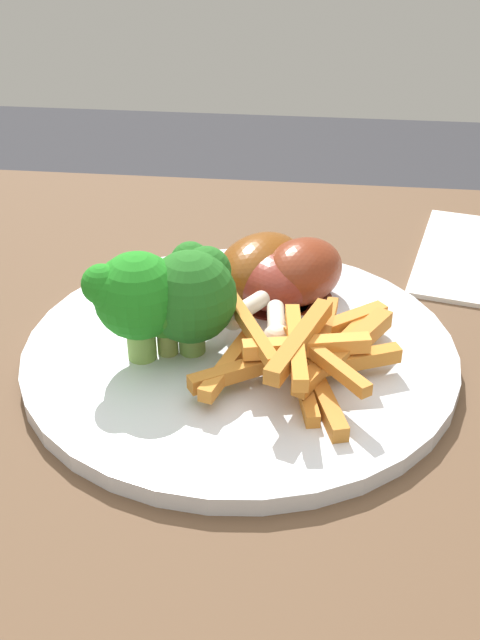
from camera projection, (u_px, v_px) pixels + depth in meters
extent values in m
cube|color=brown|center=(123.00, 395.00, 0.53)|extent=(1.17, 0.73, 0.03)
cylinder|color=silver|center=(240.00, 352.00, 0.53)|extent=(0.30, 0.30, 0.01)
cylinder|color=#909F4D|center=(168.00, 339.00, 0.52)|extent=(0.01, 0.01, 0.02)
sphere|color=#2B711C|center=(166.00, 305.00, 0.50)|extent=(0.04, 0.04, 0.04)
sphere|color=#2B711C|center=(162.00, 289.00, 0.51)|extent=(0.02, 0.02, 0.02)
sphere|color=#2B711C|center=(164.00, 313.00, 0.49)|extent=(0.02, 0.02, 0.02)
sphere|color=#2B711C|center=(154.00, 315.00, 0.49)|extent=(0.02, 0.02, 0.02)
cylinder|color=#769F48|center=(192.00, 339.00, 0.52)|extent=(0.02, 0.02, 0.02)
sphere|color=#22651E|center=(190.00, 297.00, 0.50)|extent=(0.06, 0.06, 0.06)
sphere|color=#22651E|center=(190.00, 261.00, 0.52)|extent=(0.03, 0.03, 0.03)
sphere|color=#22651E|center=(175.00, 277.00, 0.51)|extent=(0.02, 0.02, 0.02)
sphere|color=#22651E|center=(206.00, 271.00, 0.51)|extent=(0.03, 0.03, 0.03)
cylinder|color=#89B854|center=(142.00, 341.00, 0.51)|extent=(0.02, 0.02, 0.03)
sphere|color=#20831E|center=(138.00, 296.00, 0.49)|extent=(0.06, 0.06, 0.06)
sphere|color=#20831E|center=(108.00, 292.00, 0.48)|extent=(0.03, 0.03, 0.03)
sphere|color=#20831E|center=(100.00, 288.00, 0.48)|extent=(0.03, 0.03, 0.03)
sphere|color=#20831E|center=(164.00, 280.00, 0.50)|extent=(0.02, 0.02, 0.02)
cube|color=orange|center=(301.00, 376.00, 0.49)|extent=(0.03, 0.09, 0.01)
cube|color=orange|center=(231.00, 362.00, 0.49)|extent=(0.03, 0.08, 0.01)
cube|color=orange|center=(354.00, 356.00, 0.49)|extent=(0.06, 0.03, 0.01)
cube|color=#C4772B|center=(324.00, 399.00, 0.47)|extent=(0.03, 0.07, 0.01)
cube|color=#BD7329|center=(300.00, 340.00, 0.48)|extent=(0.04, 0.09, 0.01)
cube|color=orange|center=(306.00, 346.00, 0.48)|extent=(0.08, 0.03, 0.01)
cube|color=#C3772B|center=(264.00, 364.00, 0.49)|extent=(0.09, 0.06, 0.01)
cube|color=#C6782B|center=(359.00, 340.00, 0.50)|extent=(0.05, 0.07, 0.01)
cube|color=#BA7129|center=(326.00, 332.00, 0.51)|extent=(0.02, 0.08, 0.01)
cube|color=orange|center=(334.00, 354.00, 0.50)|extent=(0.05, 0.09, 0.01)
cube|color=orange|center=(296.00, 345.00, 0.47)|extent=(0.02, 0.08, 0.01)
cube|color=orange|center=(247.00, 323.00, 0.50)|extent=(0.05, 0.09, 0.01)
cube|color=orange|center=(325.00, 331.00, 0.52)|extent=(0.09, 0.07, 0.01)
cube|color=orange|center=(325.00, 359.00, 0.47)|extent=(0.06, 0.07, 0.01)
cylinder|color=#561C0F|center=(300.00, 298.00, 0.58)|extent=(0.05, 0.05, 0.00)
ellipsoid|color=maroon|center=(301.00, 272.00, 0.57)|extent=(0.08, 0.09, 0.05)
cylinder|color=beige|center=(251.00, 305.00, 0.53)|extent=(0.03, 0.04, 0.01)
sphere|color=silver|center=(233.00, 316.00, 0.52)|extent=(0.02, 0.02, 0.02)
cylinder|color=#551811|center=(274.00, 302.00, 0.58)|extent=(0.05, 0.05, 0.00)
ellipsoid|color=maroon|center=(274.00, 279.00, 0.57)|extent=(0.07, 0.07, 0.04)
cylinder|color=beige|center=(276.00, 322.00, 0.52)|extent=(0.02, 0.04, 0.01)
sphere|color=silver|center=(277.00, 338.00, 0.50)|extent=(0.02, 0.02, 0.02)
cylinder|color=#53240A|center=(260.00, 291.00, 0.59)|extent=(0.05, 0.05, 0.00)
ellipsoid|color=brown|center=(260.00, 266.00, 0.58)|extent=(0.09, 0.10, 0.04)
cylinder|color=beige|center=(210.00, 305.00, 0.54)|extent=(0.03, 0.04, 0.01)
sphere|color=silver|center=(193.00, 318.00, 0.52)|extent=(0.02, 0.02, 0.02)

